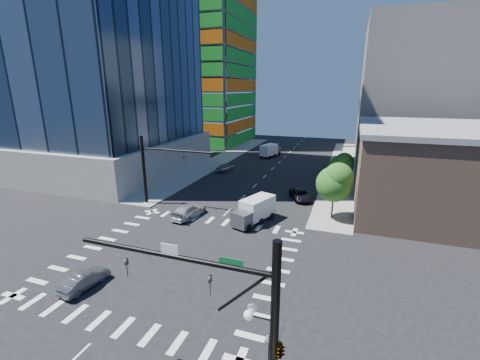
% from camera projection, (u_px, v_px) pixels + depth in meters
% --- Properties ---
extents(ground, '(160.00, 160.00, 0.00)m').
position_uv_depth(ground, '(179.00, 258.00, 29.33)').
color(ground, black).
rests_on(ground, ground).
extents(road_markings, '(20.00, 20.00, 0.01)m').
position_uv_depth(road_markings, '(179.00, 258.00, 29.33)').
color(road_markings, silver).
rests_on(road_markings, ground).
extents(sidewalk_ne, '(5.00, 60.00, 0.15)m').
position_uv_depth(sidewalk_ne, '(341.00, 169.00, 61.64)').
color(sidewalk_ne, gray).
rests_on(sidewalk_ne, ground).
extents(sidewalk_nw, '(5.00, 60.00, 0.15)m').
position_uv_depth(sidewalk_nw, '(221.00, 160.00, 69.57)').
color(sidewalk_nw, gray).
rests_on(sidewalk_nw, ground).
extents(construction_building, '(25.16, 34.50, 70.60)m').
position_uv_depth(construction_building, '(200.00, 52.00, 87.44)').
color(construction_building, slate).
rests_on(construction_building, ground).
extents(commercial_building, '(20.50, 22.50, 10.60)m').
position_uv_depth(commercial_building, '(443.00, 169.00, 39.90)').
color(commercial_building, '#946D56').
rests_on(commercial_building, ground).
extents(bg_building_ne, '(24.00, 30.00, 28.00)m').
position_uv_depth(bg_building_ne, '(422.00, 93.00, 66.81)').
color(bg_building_ne, slate).
rests_on(bg_building_ne, ground).
extents(signal_mast_se, '(10.51, 2.48, 9.00)m').
position_uv_depth(signal_mast_se, '(255.00, 323.00, 14.15)').
color(signal_mast_se, black).
rests_on(signal_mast_se, sidewalk_se).
extents(signal_mast_nw, '(10.20, 0.40, 9.00)m').
position_uv_depth(signal_mast_nw, '(153.00, 164.00, 41.42)').
color(signal_mast_nw, black).
rests_on(signal_mast_nw, sidewalk_nw).
extents(tree_south, '(4.16, 4.16, 6.82)m').
position_uv_depth(tree_south, '(336.00, 182.00, 36.65)').
color(tree_south, '#382316').
rests_on(tree_south, sidewalk_ne).
extents(tree_north, '(3.54, 3.52, 5.78)m').
position_uv_depth(tree_north, '(342.00, 165.00, 47.64)').
color(tree_north, '#382316').
rests_on(tree_north, sidewalk_ne).
extents(no_parking_sign, '(0.30, 0.06, 2.20)m').
position_uv_depth(no_parking_sign, '(269.00, 349.00, 17.39)').
color(no_parking_sign, black).
rests_on(no_parking_sign, ground).
extents(car_nb_far, '(4.13, 5.46, 1.38)m').
position_uv_depth(car_nb_far, '(301.00, 195.00, 44.64)').
color(car_nb_far, black).
rests_on(car_nb_far, ground).
extents(car_sb_near, '(2.85, 5.59, 1.55)m').
position_uv_depth(car_sb_near, '(189.00, 211.00, 38.64)').
color(car_sb_near, silver).
rests_on(car_sb_near, ground).
extents(car_sb_mid, '(2.76, 4.59, 1.46)m').
position_uv_depth(car_sb_mid, '(226.00, 167.00, 60.16)').
color(car_sb_mid, '#929599').
rests_on(car_sb_mid, ground).
extents(car_sb_cross, '(1.80, 4.13, 1.32)m').
position_uv_depth(car_sb_cross, '(84.00, 280.00, 24.88)').
color(car_sb_cross, '#54555A').
rests_on(car_sb_cross, ground).
extents(box_truck_near, '(4.03, 5.88, 2.84)m').
position_uv_depth(box_truck_near, '(253.00, 213.00, 36.66)').
color(box_truck_near, black).
rests_on(box_truck_near, ground).
extents(box_truck_far, '(3.79, 5.94, 2.88)m').
position_uv_depth(box_truck_far, '(271.00, 151.00, 72.55)').
color(box_truck_far, black).
rests_on(box_truck_far, ground).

